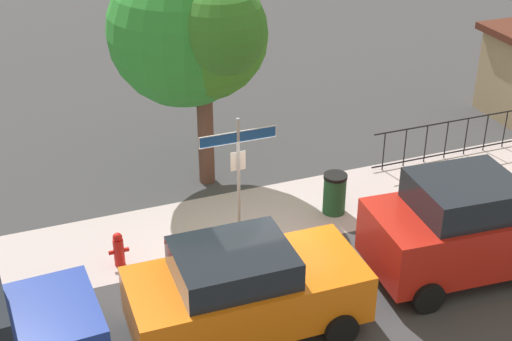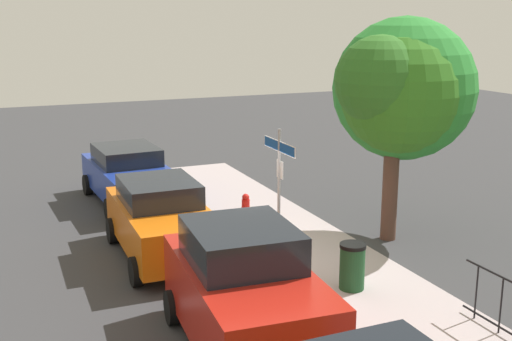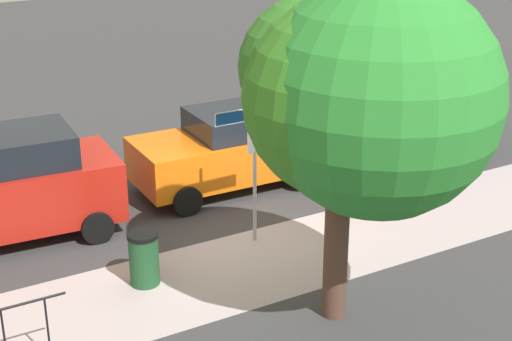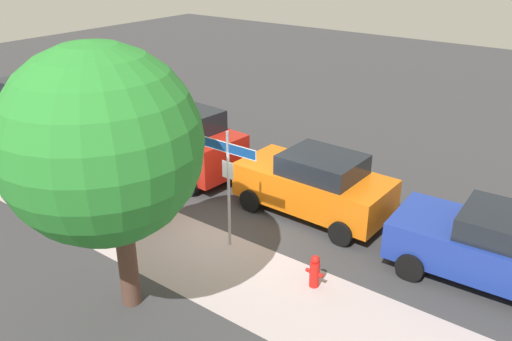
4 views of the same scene
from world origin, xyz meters
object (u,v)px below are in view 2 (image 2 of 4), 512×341
object	(u,v)px
car_blue	(129,175)
car_red	(245,291)
shade_tree	(401,89)
fire_hydrant	(246,208)
street_sign	(279,168)
trash_bin	(352,266)
car_orange	(162,219)

from	to	relation	value
car_blue	car_red	bearing A→B (deg)	-3.55
shade_tree	fire_hydrant	bearing A→B (deg)	-130.71
street_sign	trash_bin	xyz separation A→B (m)	(2.51, 0.50, -1.58)
car_blue	car_orange	distance (m)	4.81
street_sign	trash_bin	distance (m)	3.01
car_orange	trash_bin	distance (m)	4.59
car_blue	car_red	size ratio (longest dim) A/B	1.08
car_orange	car_red	distance (m)	4.81
trash_bin	fire_hydrant	bearing A→B (deg)	-176.61
street_sign	car_red	xyz separation A→B (m)	(3.96, -2.48, -1.02)
street_sign	car_blue	distance (m)	6.23
trash_bin	street_sign	bearing A→B (deg)	-168.75
street_sign	shade_tree	world-z (taller)	shade_tree
street_sign	car_orange	size ratio (longest dim) A/B	0.71
street_sign	shade_tree	size ratio (longest dim) A/B	0.54
car_orange	fire_hydrant	bearing A→B (deg)	122.50
shade_tree	car_red	xyz separation A→B (m)	(3.89, -5.74, -2.71)
shade_tree	car_blue	world-z (taller)	shade_tree
shade_tree	car_red	distance (m)	7.45
street_sign	trash_bin	world-z (taller)	street_sign
car_orange	fire_hydrant	distance (m)	3.34
shade_tree	car_blue	distance (m)	8.51
car_blue	car_orange	size ratio (longest dim) A/B	1.07
car_red	fire_hydrant	xyz separation A→B (m)	(-6.52, 2.68, -0.67)
fire_hydrant	street_sign	bearing A→B (deg)	-4.44
car_orange	shade_tree	bearing A→B (deg)	82.26
street_sign	car_blue	world-z (taller)	street_sign
street_sign	fire_hydrant	bearing A→B (deg)	175.56
car_blue	fire_hydrant	size ratio (longest dim) A/B	5.82
car_blue	car_orange	xyz separation A→B (m)	(4.80, -0.28, 0.04)
street_sign	shade_tree	xyz separation A→B (m)	(0.07, 3.26, 1.69)
shade_tree	car_orange	xyz separation A→B (m)	(-0.91, -5.87, -2.85)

